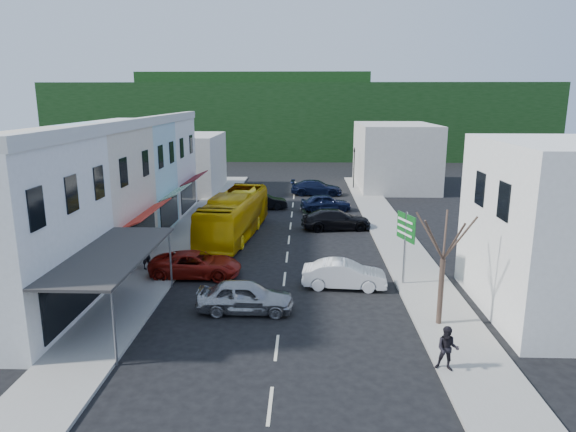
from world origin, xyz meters
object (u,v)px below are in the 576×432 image
(car_white, at_px, (344,275))
(pedestrian_right, at_px, (447,348))
(bus, at_px, (234,216))
(car_silver, at_px, (245,298))
(traffic_signal, at_px, (354,168))
(car_red, at_px, (196,264))
(direction_sign, at_px, (405,249))
(street_tree, at_px, (443,259))
(pedestrian_left, at_px, (146,254))

(car_white, bearing_deg, pedestrian_right, -155.84)
(bus, bearing_deg, car_silver, -73.65)
(pedestrian_right, bearing_deg, traffic_signal, 106.70)
(car_red, height_order, direction_sign, direction_sign)
(bus, bearing_deg, car_white, -47.61)
(bus, xyz_separation_m, street_tree, (10.98, -14.47, 1.55))
(street_tree, bearing_deg, car_silver, 171.72)
(pedestrian_left, bearing_deg, street_tree, -93.06)
(bus, relative_size, car_red, 2.52)
(direction_sign, height_order, street_tree, street_tree)
(car_silver, bearing_deg, pedestrian_right, -123.06)
(pedestrian_right, height_order, traffic_signal, traffic_signal)
(car_white, xyz_separation_m, street_tree, (3.83, -4.57, 2.40))
(car_red, distance_m, traffic_signal, 30.67)
(bus, distance_m, car_silver, 13.42)
(car_silver, bearing_deg, traffic_signal, -13.22)
(traffic_signal, bearing_deg, bus, 49.82)
(car_silver, relative_size, pedestrian_left, 2.59)
(bus, height_order, car_silver, bus)
(car_silver, relative_size, car_white, 1.00)
(pedestrian_left, distance_m, street_tree, 16.70)
(pedestrian_left, height_order, pedestrian_right, same)
(pedestrian_right, distance_m, traffic_signal, 38.52)
(car_red, bearing_deg, bus, -7.15)
(pedestrian_left, height_order, street_tree, street_tree)
(pedestrian_right, bearing_deg, direction_sign, 106.26)
(pedestrian_left, bearing_deg, car_silver, -109.90)
(bus, bearing_deg, pedestrian_left, -111.82)
(car_red, height_order, pedestrian_right, pedestrian_right)
(car_white, xyz_separation_m, pedestrian_left, (-11.24, 2.31, 0.30))
(pedestrian_left, relative_size, direction_sign, 0.42)
(car_white, relative_size, street_tree, 0.71)
(car_silver, relative_size, pedestrian_right, 2.59)
(bus, relative_size, direction_sign, 2.87)
(car_white, relative_size, direction_sign, 1.09)
(pedestrian_left, xyz_separation_m, street_tree, (15.07, -6.89, 2.10))
(pedestrian_right, relative_size, traffic_signal, 0.37)
(car_silver, bearing_deg, car_red, 35.32)
(traffic_signal, bearing_deg, car_red, 55.30)
(car_white, relative_size, pedestrian_right, 2.59)
(car_silver, relative_size, direction_sign, 1.09)
(bus, xyz_separation_m, car_white, (7.15, -9.89, -0.85))
(pedestrian_left, relative_size, street_tree, 0.27)
(bus, height_order, direction_sign, direction_sign)
(car_white, distance_m, street_tree, 6.43)
(car_red, distance_m, pedestrian_left, 3.16)
(pedestrian_right, distance_m, direction_sign, 9.03)
(pedestrian_left, bearing_deg, traffic_signal, -6.16)
(car_red, xyz_separation_m, street_tree, (12.04, -6.07, 2.40))
(street_tree, relative_size, traffic_signal, 1.37)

